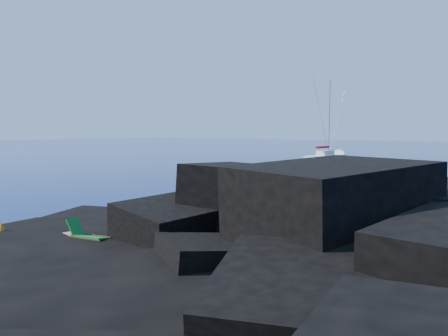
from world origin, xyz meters
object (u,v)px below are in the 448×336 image
object	(u,v)px
sailboat	(327,160)
marker_cone	(2,229)
deck_chair	(89,231)
sunbather	(72,236)

from	to	relation	value
sailboat	marker_cone	xyz separation A→B (m)	(10.73, -52.63, 0.66)
deck_chair	marker_cone	size ratio (longest dim) A/B	2.37
sunbather	marker_cone	bearing A→B (deg)	-145.58
deck_chair	sunbather	distance (m)	1.03
marker_cone	sailboat	bearing A→B (deg)	101.52
deck_chair	marker_cone	bearing A→B (deg)	-171.65
deck_chair	sunbather	bearing A→B (deg)	170.49
sailboat	deck_chair	bearing A→B (deg)	-67.99
sailboat	sunbather	bearing A→B (deg)	-69.02
sunbather	marker_cone	size ratio (longest dim) A/B	3.21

